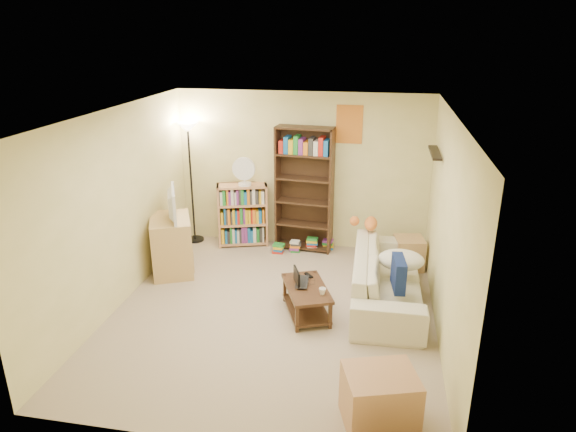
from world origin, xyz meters
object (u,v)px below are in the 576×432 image
Objects in this scene: tabby_cat at (368,223)px; short_bookshelf at (243,215)px; tall_bookshelf at (304,187)px; side_table at (409,253)px; coffee_table at (306,297)px; floor_lamp at (189,148)px; television at (168,204)px; end_cabinet at (380,399)px; laptop at (306,283)px; sofa at (387,277)px; mug at (322,291)px; tv_stand at (172,245)px; desk_fan at (244,172)px.

short_bookshelf reaches higher than tabby_cat.
side_table is at bearing -8.68° from tall_bookshelf.
coffee_table is 0.49× the size of floor_lamp.
television is 0.37× the size of tall_bookshelf.
laptop is at bearing 117.22° from end_cabinet.
sofa is at bearing -42.03° from tall_bookshelf.
short_bookshelf is (-2.05, 0.60, -0.23)m from tabby_cat.
floor_lamp is (-2.90, 0.60, 0.86)m from tabby_cat.
floor_lamp is 4.25× the size of side_table.
television reaches higher than mug.
laptop is 0.46× the size of tv_stand.
tv_stand is 1.63m from desk_fan.
floor_lamp reaches higher than side_table.
tall_bookshelf is 4.31× the size of desk_fan.
tv_stand is 0.42× the size of floor_lamp.
sofa reaches higher than side_table.
short_bookshelf is at bearing 121.26° from end_cabinet.
mug is 0.10× the size of tv_stand.
laptop is at bearing -72.08° from short_bookshelf.
television is (-2.10, 0.76, 0.66)m from laptop.
tabby_cat is 1.09× the size of side_table.
mug is (0.21, -0.15, 0.18)m from coffee_table.
tall_bookshelf is at bearing 2.84° from desk_fan.
end_cabinet reaches higher than side_table.
tv_stand is at bearing 136.39° from coffee_table.
tabby_cat is at bearing -11.76° from floor_lamp.
television is (-2.80, -0.58, 0.31)m from tabby_cat.
desk_fan is at bearing 171.93° from side_table.
mug is at bearing -56.70° from coffee_table.
desk_fan is at bearing 125.59° from mug.
sofa is 2.85m from desk_fan.
floor_lamp reaches higher than laptop.
end_cabinet is (-0.06, -2.32, -0.06)m from sofa.
desk_fan reaches higher than laptop.
tall_bookshelf reaches higher than desk_fan.
laptop is 2.45m from desk_fan.
television reaches higher than tabby_cat.
sofa is 1.00m from tabby_cat.
floor_lamp reaches higher than tv_stand.
short_bookshelf reaches higher than side_table.
tv_stand reaches higher than coffee_table.
tabby_cat is at bearing 73.45° from mug.
laptop is 2.02m from side_table.
mug is (0.23, -0.23, 0.03)m from laptop.
tall_bookshelf reaches higher than laptop.
laptop is 0.61× the size of end_cabinet.
short_bookshelf reaches higher than mug.
mug is 0.04× the size of tall_bookshelf.
television is at bearing 156.89° from mug.
television is (0.00, 0.00, 0.64)m from tv_stand.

